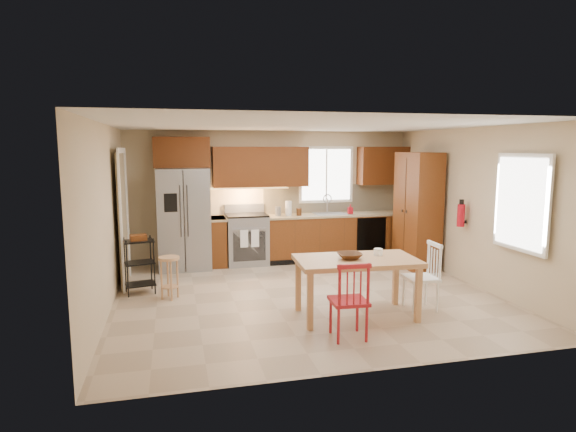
% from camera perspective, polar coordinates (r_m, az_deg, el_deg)
% --- Properties ---
extents(floor, '(5.50, 5.50, 0.00)m').
position_cam_1_polar(floor, '(7.25, 2.16, -9.43)').
color(floor, tan).
rests_on(floor, ground).
extents(ceiling, '(5.50, 5.00, 0.02)m').
position_cam_1_polar(ceiling, '(6.92, 2.27, 10.72)').
color(ceiling, silver).
rests_on(ceiling, ground).
extents(wall_back, '(5.50, 0.02, 2.50)m').
position_cam_1_polar(wall_back, '(9.39, -1.93, 2.40)').
color(wall_back, '#CCB793').
rests_on(wall_back, ground).
extents(wall_front, '(5.50, 0.02, 2.50)m').
position_cam_1_polar(wall_front, '(4.65, 10.61, -3.62)').
color(wall_front, '#CCB793').
rests_on(wall_front, ground).
extents(wall_left, '(0.02, 5.00, 2.50)m').
position_cam_1_polar(wall_left, '(6.77, -20.79, -0.35)').
color(wall_left, '#CCB793').
rests_on(wall_left, ground).
extents(wall_right, '(0.02, 5.00, 2.50)m').
position_cam_1_polar(wall_right, '(8.16, 21.14, 0.99)').
color(wall_right, '#CCB793').
rests_on(wall_right, ground).
extents(refrigerator, '(0.92, 0.75, 1.82)m').
position_cam_1_polar(refrigerator, '(8.87, -12.24, -0.33)').
color(refrigerator, gray).
rests_on(refrigerator, floor).
extents(range_stove, '(0.76, 0.63, 0.92)m').
position_cam_1_polar(range_stove, '(9.10, -4.91, -2.83)').
color(range_stove, gray).
rests_on(range_stove, floor).
extents(base_cabinet_narrow, '(0.30, 0.60, 0.90)m').
position_cam_1_polar(base_cabinet_narrow, '(9.06, -8.37, -3.01)').
color(base_cabinet_narrow, maroon).
rests_on(base_cabinet_narrow, floor).
extents(base_cabinet_run, '(2.92, 0.60, 0.90)m').
position_cam_1_polar(base_cabinet_run, '(9.56, 6.05, -2.38)').
color(base_cabinet_run, maroon).
rests_on(base_cabinet_run, floor).
extents(dishwasher, '(0.60, 0.02, 0.78)m').
position_cam_1_polar(dishwasher, '(9.50, 9.83, -2.52)').
color(dishwasher, black).
rests_on(dishwasher, floor).
extents(backsplash, '(2.92, 0.03, 0.55)m').
position_cam_1_polar(backsplash, '(9.72, 5.56, 2.12)').
color(backsplash, beige).
rests_on(backsplash, wall_back).
extents(upper_over_fridge, '(1.00, 0.35, 0.55)m').
position_cam_1_polar(upper_over_fridge, '(8.98, -12.51, 7.39)').
color(upper_over_fridge, '#54290E').
rests_on(upper_over_fridge, wall_back).
extents(upper_left_block, '(1.80, 0.35, 0.75)m').
position_cam_1_polar(upper_left_block, '(9.13, -3.27, 5.85)').
color(upper_left_block, '#54290E').
rests_on(upper_left_block, wall_back).
extents(upper_right_block, '(1.00, 0.35, 0.75)m').
position_cam_1_polar(upper_right_block, '(9.89, 11.21, 5.88)').
color(upper_right_block, '#54290E').
rests_on(upper_right_block, wall_back).
extents(window_back, '(1.12, 0.04, 1.12)m').
position_cam_1_polar(window_back, '(9.62, 4.53, 4.91)').
color(window_back, white).
rests_on(window_back, wall_back).
extents(sink, '(0.62, 0.46, 0.16)m').
position_cam_1_polar(sink, '(9.43, 5.00, 0.02)').
color(sink, gray).
rests_on(sink, base_cabinet_run).
extents(undercab_glow, '(1.60, 0.30, 0.01)m').
position_cam_1_polar(undercab_glow, '(9.08, -5.09, 3.32)').
color(undercab_glow, '#FFBF66').
rests_on(undercab_glow, wall_back).
extents(soap_bottle, '(0.09, 0.09, 0.19)m').
position_cam_1_polar(soap_bottle, '(9.45, 7.39, 0.82)').
color(soap_bottle, '#AB0B18').
rests_on(soap_bottle, base_cabinet_run).
extents(paper_towel, '(0.12, 0.12, 0.28)m').
position_cam_1_polar(paper_towel, '(9.13, 0.05, 0.92)').
color(paper_towel, white).
rests_on(paper_towel, base_cabinet_run).
extents(canister_steel, '(0.11, 0.11, 0.18)m').
position_cam_1_polar(canister_steel, '(9.09, -1.17, 0.57)').
color(canister_steel, gray).
rests_on(canister_steel, base_cabinet_run).
extents(canister_wood, '(0.10, 0.10, 0.14)m').
position_cam_1_polar(canister_wood, '(9.16, 1.31, 0.49)').
color(canister_wood, '#4C2714').
rests_on(canister_wood, base_cabinet_run).
extents(pantry, '(0.50, 0.95, 2.10)m').
position_cam_1_polar(pantry, '(9.03, 15.09, 0.62)').
color(pantry, maroon).
rests_on(pantry, floor).
extents(fire_extinguisher, '(0.12, 0.12, 0.36)m').
position_cam_1_polar(fire_extinguisher, '(8.23, 19.81, 0.06)').
color(fire_extinguisher, '#AB0B18').
rests_on(fire_extinguisher, wall_right).
extents(window_right, '(0.04, 1.02, 1.32)m').
position_cam_1_polar(window_right, '(7.18, 25.96, 1.43)').
color(window_right, white).
rests_on(window_right, wall_right).
extents(doorway, '(0.04, 0.95, 2.10)m').
position_cam_1_polar(doorway, '(8.07, -19.02, -0.41)').
color(doorway, '#8C7A59').
rests_on(doorway, wall_left).
extents(dining_table, '(1.60, 0.96, 0.76)m').
position_cam_1_polar(dining_table, '(6.37, 8.07, -8.45)').
color(dining_table, tan).
rests_on(dining_table, floor).
extents(chair_red, '(0.45, 0.45, 0.91)m').
position_cam_1_polar(chair_red, '(5.64, 7.19, -9.79)').
color(chair_red, '#A81921').
rests_on(chair_red, floor).
extents(chair_white, '(0.45, 0.45, 0.91)m').
position_cam_1_polar(chair_white, '(6.79, 15.46, -6.94)').
color(chair_white, white).
rests_on(chair_white, floor).
extents(table_bowl, '(0.33, 0.33, 0.08)m').
position_cam_1_polar(table_bowl, '(6.23, 7.31, -5.11)').
color(table_bowl, '#4C2714').
rests_on(table_bowl, dining_table).
extents(table_jar, '(0.12, 0.12, 0.13)m').
position_cam_1_polar(table_jar, '(6.48, 10.63, -4.41)').
color(table_jar, white).
rests_on(table_jar, dining_table).
extents(bar_stool, '(0.32, 0.32, 0.62)m').
position_cam_1_polar(bar_stool, '(7.25, -13.86, -7.11)').
color(bar_stool, tan).
rests_on(bar_stool, floor).
extents(utility_cart, '(0.48, 0.41, 0.85)m').
position_cam_1_polar(utility_cart, '(7.60, -17.19, -5.64)').
color(utility_cart, black).
rests_on(utility_cart, floor).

